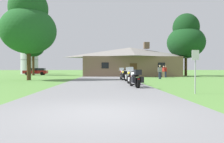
{
  "coord_description": "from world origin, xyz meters",
  "views": [
    {
      "loc": [
        0.11,
        -5.67,
        1.21
      ],
      "look_at": [
        1.06,
        18.91,
        0.93
      ],
      "focal_mm": 34.62,
      "sensor_mm": 36.0,
      "label": 1
    }
  ],
  "objects": [
    {
      "name": "motorcycle_white_nearest_to_camera",
      "position": [
        2.11,
        7.83,
        0.61
      ],
      "size": [
        0.9,
        2.08,
        1.3
      ],
      "rotation": [
        0.0,
        0.0,
        0.14
      ],
      "color": "black",
      "rests_on": "asphalt_driveway"
    },
    {
      "name": "parked_red_suv_far_left",
      "position": [
        -13.51,
        38.19,
        0.78
      ],
      "size": [
        4.69,
        2.1,
        1.4
      ],
      "rotation": [
        0.0,
        0.0,
        1.63
      ],
      "color": "maroon",
      "rests_on": "ground"
    },
    {
      "name": "bystander_red_shirt_near_lodge",
      "position": [
        9.1,
        25.27,
        0.95
      ],
      "size": [
        0.41,
        0.43,
        1.69
      ],
      "rotation": [
        0.0,
        0.0,
        0.83
      ],
      "color": "navy",
      "rests_on": "ground"
    },
    {
      "name": "ground_plane",
      "position": [
        0.0,
        20.0,
        0.0
      ],
      "size": [
        500.0,
        500.0,
        0.0
      ],
      "primitive_type": "plane",
      "color": "#56893D"
    },
    {
      "name": "tree_left_near",
      "position": [
        -8.01,
        18.05,
        6.09
      ],
      "size": [
        5.91,
        5.91,
        9.97
      ],
      "color": "#422D19",
      "rests_on": "ground"
    },
    {
      "name": "asphalt_driveway",
      "position": [
        0.0,
        18.0,
        0.03
      ],
      "size": [
        6.4,
        80.0,
        0.06
      ],
      "primitive_type": "cube",
      "color": "slate",
      "rests_on": "ground"
    },
    {
      "name": "motorcycle_red_farthest_in_row",
      "position": [
        2.15,
        17.87,
        0.62
      ],
      "size": [
        0.69,
        2.08,
        1.3
      ],
      "rotation": [
        0.0,
        0.0,
        0.1
      ],
      "color": "black",
      "rests_on": "asphalt_driveway"
    },
    {
      "name": "bystander_gray_shirt_by_tree",
      "position": [
        6.97,
        20.35,
        0.95
      ],
      "size": [
        0.55,
        0.25,
        1.69
      ],
      "rotation": [
        0.0,
        0.0,
        0.1
      ],
      "color": "navy",
      "rests_on": "ground"
    },
    {
      "name": "tree_right_of_lodge",
      "position": [
        14.47,
        31.5,
        6.63
      ],
      "size": [
        6.5,
        6.5,
        10.89
      ],
      "color": "#422D19",
      "rests_on": "ground"
    },
    {
      "name": "motorcycle_yellow_fourth_in_row",
      "position": [
        2.17,
        15.35,
        0.61
      ],
      "size": [
        0.9,
        2.08,
        1.3
      ],
      "rotation": [
        0.0,
        0.0,
        0.14
      ],
      "color": "black",
      "rests_on": "asphalt_driveway"
    },
    {
      "name": "metal_silo_distant",
      "position": [
        -17.78,
        47.08,
        3.97
      ],
      "size": [
        4.15,
        4.15,
        7.93
      ],
      "color": "#B2B7BC",
      "rests_on": "ground"
    },
    {
      "name": "metal_signpost_roadside",
      "position": [
        4.58,
        4.69,
        1.35
      ],
      "size": [
        0.36,
        0.06,
        2.14
      ],
      "color": "#9EA0A5",
      "rests_on": "ground"
    },
    {
      "name": "stone_lodge",
      "position": [
        4.69,
        31.26,
        2.54
      ],
      "size": [
        16.49,
        8.28,
        5.83
      ],
      "color": "brown",
      "rests_on": "ground"
    },
    {
      "name": "tree_left_far",
      "position": [
        -13.42,
        36.37,
        5.83
      ],
      "size": [
        4.13,
        4.13,
        8.56
      ],
      "color": "#422D19",
      "rests_on": "ground"
    },
    {
      "name": "bystander_red_shirt_beside_signpost",
      "position": [
        8.67,
        24.8,
        0.93
      ],
      "size": [
        0.4,
        0.44,
        1.67
      ],
      "rotation": [
        0.0,
        0.0,
        2.27
      ],
      "color": "#75664C",
      "rests_on": "ground"
    },
    {
      "name": "motorcycle_yellow_second_in_row",
      "position": [
        2.15,
        10.46,
        0.62
      ],
      "size": [
        0.69,
        2.08,
        1.3
      ],
      "rotation": [
        0.0,
        0.0,
        0.1
      ],
      "color": "black",
      "rests_on": "asphalt_driveway"
    },
    {
      "name": "motorcycle_black_third_in_row",
      "position": [
        2.28,
        12.67,
        0.61
      ],
      "size": [
        0.73,
        2.08,
        1.3
      ],
      "rotation": [
        0.0,
        0.0,
        0.02
      ],
      "color": "black",
      "rests_on": "asphalt_driveway"
    }
  ]
}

